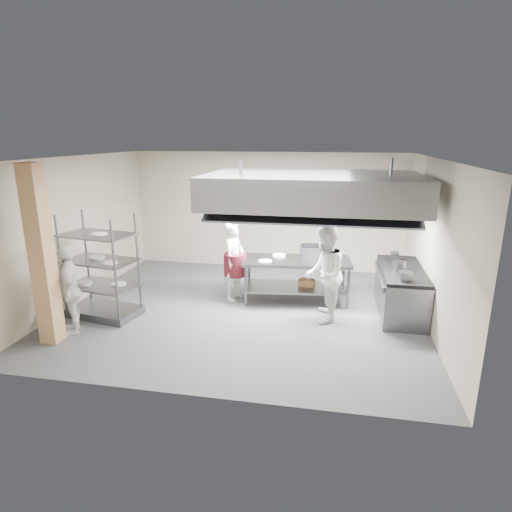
% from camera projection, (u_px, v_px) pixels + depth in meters
% --- Properties ---
extents(floor, '(7.00, 7.00, 0.00)m').
position_uv_depth(floor, '(243.00, 310.00, 8.61)').
color(floor, '#313133').
rests_on(floor, ground).
extents(ceiling, '(7.00, 7.00, 0.00)m').
position_uv_depth(ceiling, '(241.00, 158.00, 7.80)').
color(ceiling, silver).
rests_on(ceiling, wall_back).
extents(wall_back, '(7.00, 0.00, 7.00)m').
position_uv_depth(wall_back, '(267.00, 211.00, 11.04)').
color(wall_back, '#B4A78F').
rests_on(wall_back, ground).
extents(wall_left, '(0.00, 6.00, 6.00)m').
position_uv_depth(wall_left, '(77.00, 230.00, 8.83)').
color(wall_left, '#B4A78F').
rests_on(wall_left, ground).
extents(wall_right, '(0.00, 6.00, 6.00)m').
position_uv_depth(wall_right, '(434.00, 246.00, 7.58)').
color(wall_right, '#B4A78F').
rests_on(wall_right, ground).
extents(column, '(0.30, 0.30, 3.00)m').
position_uv_depth(column, '(42.00, 257.00, 6.93)').
color(column, tan).
rests_on(column, floor).
extents(exhaust_hood, '(4.00, 2.50, 0.60)m').
position_uv_depth(exhaust_hood, '(313.00, 190.00, 8.11)').
color(exhaust_hood, slate).
rests_on(exhaust_hood, ceiling).
extents(hood_strip_a, '(1.60, 0.12, 0.04)m').
position_uv_depth(hood_strip_a, '(266.00, 205.00, 8.35)').
color(hood_strip_a, white).
rests_on(hood_strip_a, exhaust_hood).
extents(hood_strip_b, '(1.60, 0.12, 0.04)m').
position_uv_depth(hood_strip_b, '(360.00, 208.00, 8.03)').
color(hood_strip_b, white).
rests_on(hood_strip_b, exhaust_hood).
extents(wall_shelf, '(1.50, 0.28, 0.04)m').
position_uv_depth(wall_shelf, '(338.00, 215.00, 10.57)').
color(wall_shelf, slate).
rests_on(wall_shelf, wall_back).
extents(island, '(2.31, 1.17, 0.91)m').
position_uv_depth(island, '(296.00, 280.00, 9.00)').
color(island, gray).
rests_on(island, floor).
extents(island_worktop, '(2.31, 1.17, 0.06)m').
position_uv_depth(island_worktop, '(297.00, 261.00, 8.88)').
color(island_worktop, slate).
rests_on(island_worktop, island).
extents(island_undershelf, '(2.12, 1.06, 0.04)m').
position_uv_depth(island_undershelf, '(296.00, 287.00, 9.04)').
color(island_undershelf, slate).
rests_on(island_undershelf, island).
extents(pass_rack, '(1.45, 1.00, 2.00)m').
position_uv_depth(pass_rack, '(100.00, 266.00, 8.11)').
color(pass_rack, gray).
rests_on(pass_rack, floor).
extents(cooking_range, '(0.80, 2.00, 0.84)m').
position_uv_depth(cooking_range, '(400.00, 292.00, 8.42)').
color(cooking_range, gray).
rests_on(cooking_range, floor).
extents(range_top, '(0.78, 1.96, 0.06)m').
position_uv_depth(range_top, '(402.00, 270.00, 8.30)').
color(range_top, black).
rests_on(range_top, cooking_range).
extents(chef_head, '(0.55, 0.70, 1.69)m').
position_uv_depth(chef_head, '(234.00, 261.00, 8.99)').
color(chef_head, silver).
rests_on(chef_head, floor).
extents(chef_line, '(0.70, 0.89, 1.83)m').
position_uv_depth(chef_line, '(324.00, 274.00, 7.91)').
color(chef_line, white).
rests_on(chef_line, floor).
extents(chef_plating, '(0.79, 1.00, 1.58)m').
position_uv_depth(chef_plating, '(70.00, 290.00, 7.47)').
color(chef_plating, silver).
rests_on(chef_plating, floor).
extents(griddle, '(0.53, 0.45, 0.23)m').
position_uv_depth(griddle, '(312.00, 251.00, 9.04)').
color(griddle, slate).
rests_on(griddle, island_worktop).
extents(wicker_basket, '(0.35, 0.26, 0.14)m').
position_uv_depth(wicker_basket, '(307.00, 283.00, 9.04)').
color(wicker_basket, olive).
rests_on(wicker_basket, island_undershelf).
extents(stockpot, '(0.26, 0.26, 0.18)m').
position_uv_depth(stockpot, '(399.00, 266.00, 8.15)').
color(stockpot, slate).
rests_on(stockpot, range_top).
extents(plate_stack, '(0.28, 0.28, 0.05)m').
position_uv_depth(plate_stack, '(102.00, 284.00, 8.21)').
color(plate_stack, white).
rests_on(plate_stack, pass_rack).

